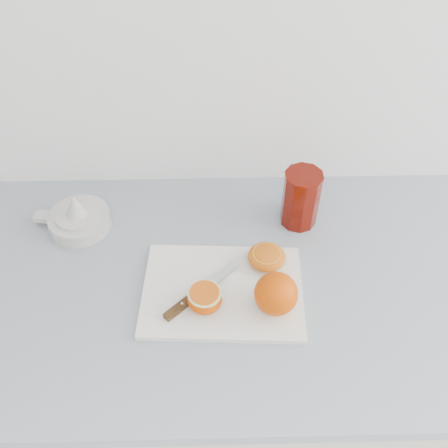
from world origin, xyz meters
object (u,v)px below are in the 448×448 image
object	(u,v)px
half_orange	(205,299)
citrus_juicer	(78,218)
red_tumbler	(301,200)
counter	(198,379)
cutting_board	(223,291)

from	to	relation	value
half_orange	citrus_juicer	world-z (taller)	citrus_juicer
half_orange	red_tumbler	distance (m)	0.31
counter	half_orange	size ratio (longest dim) A/B	35.19
counter	cutting_board	bearing A→B (deg)	-31.17
cutting_board	counter	bearing A→B (deg)	148.83
counter	citrus_juicer	size ratio (longest dim) A/B	13.55
red_tumbler	half_orange	bearing A→B (deg)	-131.83
counter	red_tumbler	size ratio (longest dim) A/B	17.16
cutting_board	red_tumbler	size ratio (longest dim) A/B	2.32
half_orange	citrus_juicer	distance (m)	0.36
counter	cutting_board	world-z (taller)	cutting_board
citrus_juicer	red_tumbler	size ratio (longest dim) A/B	1.27
half_orange	citrus_juicer	size ratio (longest dim) A/B	0.39
counter	cutting_board	xyz separation A→B (m)	(0.07, -0.04, 0.45)
cutting_board	red_tumbler	world-z (taller)	red_tumbler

